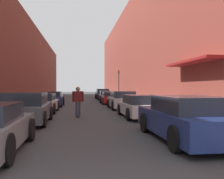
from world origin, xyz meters
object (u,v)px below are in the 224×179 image
object	(u,v)px
parked_car_right_1	(141,106)
skateboarder	(78,98)
parked_car_right_3	(112,98)
parked_car_left_1	(27,109)
parked_car_left_2	(40,103)
parked_car_right_2	(122,100)
traffic_light	(119,81)
parked_car_right_0	(187,119)
parked_car_right_4	(107,96)
parked_car_left_3	(52,99)
parked_car_right_5	(102,94)

from	to	relation	value
parked_car_right_1	skateboarder	distance (m)	3.45
parked_car_right_3	parked_car_right_1	bearing A→B (deg)	-89.25
parked_car_right_3	parked_car_left_1	bearing A→B (deg)	-113.08
parked_car_left_2	skateboarder	distance (m)	3.52
parked_car_left_2	parked_car_right_1	size ratio (longest dim) A/B	0.94
parked_car_left_1	parked_car_right_2	size ratio (longest dim) A/B	0.91
parked_car_right_3	traffic_light	world-z (taller)	traffic_light
parked_car_left_2	parked_car_left_1	bearing A→B (deg)	-88.55
skateboarder	parked_car_left_2	bearing A→B (deg)	132.51
parked_car_right_1	skateboarder	bearing A→B (deg)	169.63
parked_car_left_2	parked_car_right_0	xyz separation A→B (m)	(5.68, -9.01, 0.05)
parked_car_right_3	parked_car_right_4	size ratio (longest dim) A/B	1.10
parked_car_right_0	traffic_light	xyz separation A→B (m)	(1.76, 24.01, 1.70)
parked_car_left_3	traffic_light	size ratio (longest dim) A/B	1.31
traffic_light	parked_car_right_0	bearing A→B (deg)	-94.19
parked_car_right_0	parked_car_left_3	bearing A→B (deg)	110.80
parked_car_left_2	parked_car_right_0	distance (m)	10.65
parked_car_right_1	parked_car_right_5	xyz separation A→B (m)	(-0.04, 21.90, 0.08)
parked_car_right_2	parked_car_right_5	distance (m)	16.62
parked_car_right_1	parked_car_left_3	bearing A→B (deg)	122.44
parked_car_right_2	parked_car_right_4	world-z (taller)	parked_car_right_2
parked_car_right_3	skateboarder	xyz separation A→B (m)	(-3.22, -10.55, 0.44)
parked_car_right_0	parked_car_right_4	world-z (taller)	parked_car_right_0
parked_car_right_5	parked_car_right_0	bearing A→B (deg)	-90.04
parked_car_right_1	parked_car_right_3	world-z (taller)	parked_car_right_1
parked_car_right_1	parked_car_right_2	size ratio (longest dim) A/B	0.98
parked_car_right_3	traffic_light	distance (m)	7.49
parked_car_left_3	parked_car_right_4	distance (m)	9.46
parked_car_right_3	parked_car_right_0	bearing A→B (deg)	-89.69
parked_car_left_3	parked_car_right_2	size ratio (longest dim) A/B	1.10
parked_car_right_4	skateboarder	distance (m)	16.19
parked_car_left_1	parked_car_right_4	size ratio (longest dim) A/B	0.94
parked_car_right_2	traffic_light	world-z (taller)	traffic_light
parked_car_right_1	traffic_light	xyz separation A→B (m)	(1.70, 18.19, 1.77)
parked_car_right_2	traffic_light	bearing A→B (deg)	81.99
parked_car_right_1	parked_car_right_3	size ratio (longest dim) A/B	0.92
parked_car_right_1	parked_car_right_4	world-z (taller)	parked_car_right_1
parked_car_right_1	traffic_light	world-z (taller)	traffic_light
parked_car_left_3	parked_car_right_0	bearing A→B (deg)	-69.20
parked_car_right_0	parked_car_right_2	world-z (taller)	parked_car_right_0
parked_car_right_4	parked_car_left_1	bearing A→B (deg)	-107.26
parked_car_left_3	traffic_light	bearing A→B (deg)	51.89
skateboarder	parked_car_right_2	bearing A→B (deg)	55.11
parked_car_left_3	parked_car_right_4	bearing A→B (deg)	53.41
parked_car_left_2	parked_car_left_3	distance (m)	5.66
parked_car_left_2	parked_car_right_4	size ratio (longest dim) A/B	0.95
parked_car_right_1	parked_car_left_2	bearing A→B (deg)	150.87
parked_car_right_3	parked_car_right_4	xyz separation A→B (m)	(0.16, 5.29, 0.02)
parked_car_left_3	parked_car_right_0	world-z (taller)	parked_car_right_0
parked_car_left_2	skateboarder	xyz separation A→B (m)	(2.36, -2.58, 0.41)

